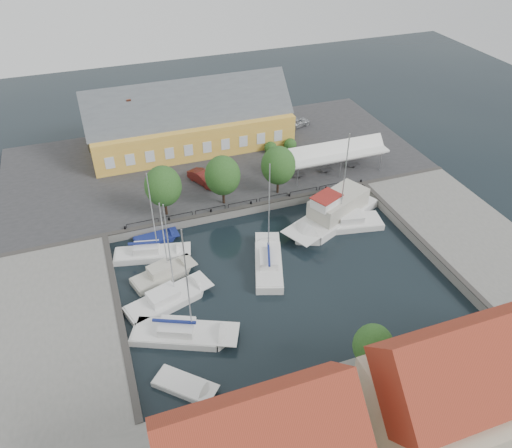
{
  "coord_description": "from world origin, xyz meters",
  "views": [
    {
      "loc": [
        -15.23,
        -36.6,
        34.7
      ],
      "look_at": [
        0.0,
        6.0,
        1.5
      ],
      "focal_mm": 35.0,
      "sensor_mm": 36.0,
      "label": 1
    }
  ],
  "objects_px": {
    "car_silver": "(297,122)",
    "trawler": "(334,213)",
    "west_boat_b": "(163,276)",
    "east_boat_a": "(346,224)",
    "warehouse": "(186,123)",
    "west_boat_a": "(151,255)",
    "launch_sw": "(184,387)",
    "launch_nw": "(156,240)",
    "west_boat_c": "(167,301)",
    "center_sailboat": "(268,264)",
    "tent_canopy": "(335,153)",
    "car_red": "(203,178)",
    "west_boat_d": "(182,335)"
  },
  "relations": [
    {
      "from": "car_silver",
      "to": "trawler",
      "type": "height_order",
      "value": "trawler"
    },
    {
      "from": "west_boat_b",
      "to": "east_boat_a",
      "type": "bearing_deg",
      "value": 4.31
    },
    {
      "from": "warehouse",
      "to": "east_boat_a",
      "type": "bearing_deg",
      "value": -61.73
    },
    {
      "from": "trawler",
      "to": "east_boat_a",
      "type": "relative_size",
      "value": 1.1
    },
    {
      "from": "west_boat_a",
      "to": "launch_sw",
      "type": "height_order",
      "value": "west_boat_a"
    },
    {
      "from": "launch_sw",
      "to": "launch_nw",
      "type": "height_order",
      "value": "launch_sw"
    },
    {
      "from": "west_boat_c",
      "to": "car_silver",
      "type": "bearing_deg",
      "value": 48.52
    },
    {
      "from": "center_sailboat",
      "to": "west_boat_c",
      "type": "relative_size",
      "value": 1.06
    },
    {
      "from": "launch_nw",
      "to": "west_boat_a",
      "type": "bearing_deg",
      "value": -110.96
    },
    {
      "from": "tent_canopy",
      "to": "west_boat_c",
      "type": "relative_size",
      "value": 1.19
    },
    {
      "from": "tent_canopy",
      "to": "west_boat_a",
      "type": "relative_size",
      "value": 1.28
    },
    {
      "from": "center_sailboat",
      "to": "west_boat_b",
      "type": "distance_m",
      "value": 10.98
    },
    {
      "from": "trawler",
      "to": "west_boat_c",
      "type": "bearing_deg",
      "value": -162.0
    },
    {
      "from": "car_silver",
      "to": "car_red",
      "type": "height_order",
      "value": "car_red"
    },
    {
      "from": "launch_sw",
      "to": "launch_nw",
      "type": "bearing_deg",
      "value": 86.11
    },
    {
      "from": "launch_sw",
      "to": "warehouse",
      "type": "bearing_deg",
      "value": 76.16
    },
    {
      "from": "warehouse",
      "to": "west_boat_d",
      "type": "distance_m",
      "value": 35.69
    },
    {
      "from": "center_sailboat",
      "to": "west_boat_a",
      "type": "bearing_deg",
      "value": 152.91
    },
    {
      "from": "center_sailboat",
      "to": "launch_sw",
      "type": "distance_m",
      "value": 16.46
    },
    {
      "from": "center_sailboat",
      "to": "launch_nw",
      "type": "distance_m",
      "value": 13.39
    },
    {
      "from": "east_boat_a",
      "to": "launch_nw",
      "type": "relative_size",
      "value": 2.43
    },
    {
      "from": "tent_canopy",
      "to": "trawler",
      "type": "distance_m",
      "value": 10.28
    },
    {
      "from": "warehouse",
      "to": "center_sailboat",
      "type": "relative_size",
      "value": 2.29
    },
    {
      "from": "tent_canopy",
      "to": "west_boat_d",
      "type": "relative_size",
      "value": 1.1
    },
    {
      "from": "tent_canopy",
      "to": "car_silver",
      "type": "height_order",
      "value": "tent_canopy"
    },
    {
      "from": "car_red",
      "to": "launch_nw",
      "type": "distance_m",
      "value": 11.7
    },
    {
      "from": "west_boat_c",
      "to": "tent_canopy",
      "type": "bearing_deg",
      "value": 31.64
    },
    {
      "from": "west_boat_d",
      "to": "west_boat_c",
      "type": "bearing_deg",
      "value": 94.95
    },
    {
      "from": "trawler",
      "to": "west_boat_c",
      "type": "relative_size",
      "value": 1.17
    },
    {
      "from": "launch_sw",
      "to": "east_boat_a",
      "type": "bearing_deg",
      "value": 33.79
    },
    {
      "from": "west_boat_a",
      "to": "warehouse",
      "type": "bearing_deg",
      "value": 67.03
    },
    {
      "from": "car_red",
      "to": "launch_nw",
      "type": "relative_size",
      "value": 0.93
    },
    {
      "from": "tent_canopy",
      "to": "east_boat_a",
      "type": "height_order",
      "value": "east_boat_a"
    },
    {
      "from": "west_boat_a",
      "to": "east_boat_a",
      "type": "bearing_deg",
      "value": -5.31
    },
    {
      "from": "car_red",
      "to": "west_boat_b",
      "type": "distance_m",
      "value": 17.15
    },
    {
      "from": "car_silver",
      "to": "launch_sw",
      "type": "relative_size",
      "value": 0.87
    },
    {
      "from": "car_red",
      "to": "launch_sw",
      "type": "distance_m",
      "value": 30.06
    },
    {
      "from": "west_boat_d",
      "to": "west_boat_a",
      "type": "bearing_deg",
      "value": 93.32
    },
    {
      "from": "west_boat_c",
      "to": "west_boat_b",
      "type": "bearing_deg",
      "value": 85.61
    },
    {
      "from": "launch_sw",
      "to": "launch_nw",
      "type": "xyz_separation_m",
      "value": [
        1.36,
        20.08,
        -0.0
      ]
    },
    {
      "from": "warehouse",
      "to": "west_boat_d",
      "type": "xyz_separation_m",
      "value": [
        -8.72,
        -34.36,
        -4.16
      ]
    },
    {
      "from": "west_boat_a",
      "to": "west_boat_b",
      "type": "height_order",
      "value": "west_boat_a"
    },
    {
      "from": "trawler",
      "to": "warehouse",
      "type": "bearing_deg",
      "value": 118.23
    },
    {
      "from": "tent_canopy",
      "to": "center_sailboat",
      "type": "height_order",
      "value": "center_sailboat"
    },
    {
      "from": "car_red",
      "to": "center_sailboat",
      "type": "bearing_deg",
      "value": -106.97
    },
    {
      "from": "west_boat_a",
      "to": "west_boat_d",
      "type": "xyz_separation_m",
      "value": [
        0.7,
        -12.12,
        -0.0
      ]
    },
    {
      "from": "warehouse",
      "to": "car_red",
      "type": "bearing_deg",
      "value": -92.64
    },
    {
      "from": "car_silver",
      "to": "west_boat_a",
      "type": "distance_m",
      "value": 34.98
    },
    {
      "from": "car_silver",
      "to": "launch_sw",
      "type": "bearing_deg",
      "value": 127.44
    },
    {
      "from": "car_red",
      "to": "trawler",
      "type": "relative_size",
      "value": 0.35
    }
  ]
}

